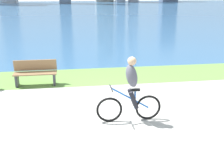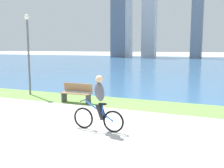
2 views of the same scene
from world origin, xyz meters
name	(u,v)px [view 2 (image 2 of 2)]	position (x,y,z in m)	size (l,w,h in m)	color
ground_plane	(99,121)	(0.00, 0.00, 0.00)	(300.00, 300.00, 0.00)	#B2AFA8
grass_strip_bayside	(128,104)	(0.00, 3.11, 0.00)	(120.00, 2.29, 0.01)	#6B9947
bay_water_surface	(196,63)	(0.00, 37.36, 0.00)	(300.00, 66.21, 0.00)	#386693
cyclist_lead	(99,104)	(0.44, -0.92, 0.85)	(1.71, 0.52, 1.72)	black
bench_near_path	(77,93)	(-2.31, 2.39, 0.45)	(1.50, 0.47, 0.90)	olive
lamppost_tall	(28,43)	(-5.76, 3.24, 2.78)	(0.28, 0.28, 4.30)	#595960
city_skyline_far_shore	(192,20)	(-3.34, 61.26, 9.62)	(49.99, 11.10, 24.47)	slate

